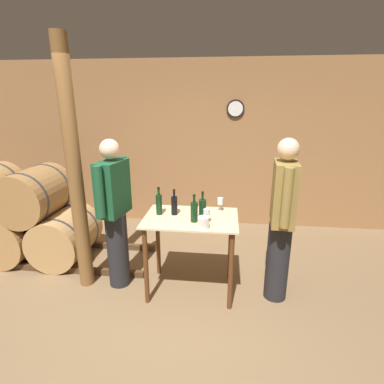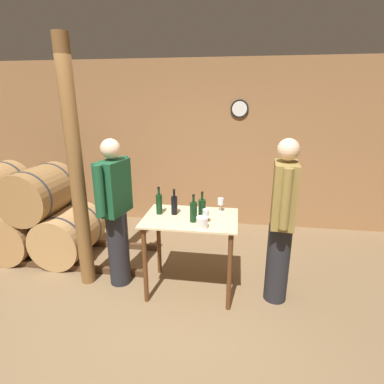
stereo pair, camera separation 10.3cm
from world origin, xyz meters
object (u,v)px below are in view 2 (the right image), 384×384
(wine_glass_near_center, at_px, (221,202))
(wine_bottle_far_left, at_px, (159,203))
(wine_bottle_left, at_px, (174,205))
(wine_glass_near_left, at_px, (206,213))
(person_host, at_px, (115,211))
(wooden_post, at_px, (76,171))
(person_visitor_with_scarf, at_px, (282,220))
(wine_bottle_center, at_px, (193,211))
(ice_bucket, at_px, (202,223))
(wine_bottle_right, at_px, (202,209))

(wine_glass_near_center, bearing_deg, wine_bottle_far_left, -165.63)
(wine_bottle_left, relative_size, wine_glass_near_left, 2.00)
(wine_bottle_far_left, bearing_deg, person_host, -176.60)
(wine_glass_near_left, bearing_deg, wine_bottle_far_left, 162.53)
(wooden_post, xyz_separation_m, person_visitor_with_scarf, (2.17, -0.00, -0.42))
(wine_glass_near_center, relative_size, person_visitor_with_scarf, 0.09)
(wine_bottle_center, distance_m, ice_bucket, 0.19)
(wine_bottle_right, relative_size, wine_glass_near_center, 1.90)
(person_visitor_with_scarf, bearing_deg, wine_glass_near_center, 158.97)
(wooden_post, xyz_separation_m, wine_bottle_far_left, (0.88, 0.07, -0.34))
(wooden_post, distance_m, wine_bottle_far_left, 0.95)
(wine_bottle_center, xyz_separation_m, wine_bottle_right, (0.08, 0.08, 0.00))
(wine_bottle_right, xyz_separation_m, wine_glass_near_center, (0.18, 0.24, 0.00))
(wine_bottle_left, distance_m, wine_bottle_right, 0.33)
(wine_bottle_left, height_order, wine_bottle_center, wine_bottle_center)
(wine_bottle_left, height_order, wine_glass_near_left, wine_bottle_left)
(wooden_post, xyz_separation_m, wine_bottle_right, (1.36, -0.01, -0.35))
(person_host, bearing_deg, ice_bucket, -15.68)
(wooden_post, relative_size, person_host, 1.59)
(wooden_post, height_order, person_visitor_with_scarf, wooden_post)
(wine_bottle_center, relative_size, person_visitor_with_scarf, 0.17)
(wine_bottle_left, xyz_separation_m, wine_bottle_center, (0.23, -0.17, 0.00))
(wine_bottle_right, bearing_deg, ice_bucket, -83.14)
(wine_bottle_far_left, distance_m, person_host, 0.51)
(ice_bucket, relative_size, person_visitor_with_scarf, 0.07)
(wine_bottle_far_left, xyz_separation_m, ice_bucket, (0.51, -0.31, -0.06))
(wooden_post, bearing_deg, person_host, 5.96)
(wine_bottle_left, xyz_separation_m, person_visitor_with_scarf, (1.12, -0.09, -0.07))
(wine_glass_near_center, xyz_separation_m, person_visitor_with_scarf, (0.63, -0.24, -0.08))
(wine_bottle_far_left, height_order, person_host, person_host)
(wine_glass_near_center, bearing_deg, wine_bottle_right, -126.24)
(wine_glass_near_left, relative_size, person_visitor_with_scarf, 0.08)
(wine_bottle_center, xyz_separation_m, ice_bucket, (0.11, -0.15, -0.05))
(wooden_post, bearing_deg, person_visitor_with_scarf, -0.12)
(ice_bucket, bearing_deg, wine_bottle_right, 96.86)
(wine_bottle_left, xyz_separation_m, wine_glass_near_center, (0.49, 0.16, 0.00))
(wine_bottle_left, distance_m, person_visitor_with_scarf, 1.13)
(person_visitor_with_scarf, bearing_deg, person_host, 178.54)
(wine_bottle_center, relative_size, wine_glass_near_left, 2.05)
(wine_bottle_far_left, distance_m, wine_bottle_center, 0.43)
(person_visitor_with_scarf, bearing_deg, wine_bottle_far_left, 176.68)
(wine_bottle_far_left, height_order, wine_glass_near_center, wine_bottle_far_left)
(wine_bottle_center, height_order, ice_bucket, wine_bottle_center)
(person_host, bearing_deg, wooden_post, -174.04)
(wine_glass_near_left, bearing_deg, ice_bucket, -98.50)
(wine_glass_near_left, height_order, person_host, person_host)
(wine_bottle_right, xyz_separation_m, person_host, (-0.97, 0.05, -0.10))
(wine_bottle_center, xyz_separation_m, wine_glass_near_left, (0.13, -0.01, -0.01))
(wine_glass_near_left, relative_size, wine_glass_near_center, 0.91)
(ice_bucket, distance_m, person_host, 1.04)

